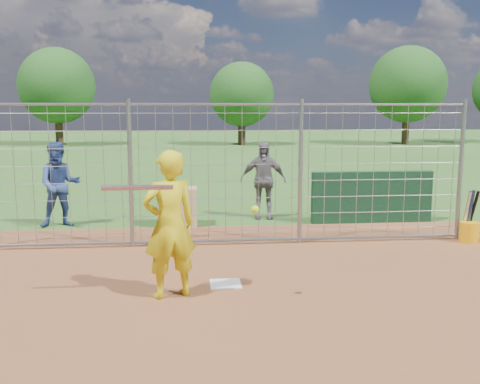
{
  "coord_description": "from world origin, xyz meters",
  "views": [
    {
      "loc": [
        -0.47,
        -7.35,
        2.45
      ],
      "look_at": [
        0.3,
        0.8,
        1.15
      ],
      "focal_mm": 40.0,
      "sensor_mm": 36.0,
      "label": 1
    }
  ],
  "objects": [
    {
      "name": "batter",
      "position": [
        -0.74,
        -0.6,
        0.96
      ],
      "size": [
        0.82,
        0.67,
        1.92
      ],
      "primitive_type": "imported",
      "rotation": [
        0.0,
        0.0,
        3.48
      ],
      "color": "#D4C612",
      "rests_on": "ground"
    },
    {
      "name": "bystander_b",
      "position": [
        1.14,
        4.27,
        0.86
      ],
      "size": [
        1.05,
        0.54,
        1.72
      ],
      "primitive_type": "imported",
      "rotation": [
        0.0,
        0.0,
        -0.12
      ],
      "color": "slate",
      "rests_on": "ground"
    },
    {
      "name": "dugout_wall",
      "position": [
        3.4,
        3.6,
        0.55
      ],
      "size": [
        2.6,
        0.2,
        1.1
      ],
      "primitive_type": "cube",
      "color": "#11381E",
      "rests_on": "ground"
    },
    {
      "name": "tree_line",
      "position": [
        3.13,
        28.13,
        3.71
      ],
      "size": [
        44.66,
        6.72,
        6.48
      ],
      "color": "#3F2B19",
      "rests_on": "ground"
    },
    {
      "name": "bystander_a",
      "position": [
        -3.14,
        3.8,
        0.88
      ],
      "size": [
        0.97,
        0.82,
        1.76
      ],
      "primitive_type": "imported",
      "rotation": [
        0.0,
        0.0,
        0.2
      ],
      "color": "navy",
      "rests_on": "ground"
    },
    {
      "name": "home_plate",
      "position": [
        0.0,
        -0.2,
        0.01
      ],
      "size": [
        0.43,
        0.43,
        0.02
      ],
      "primitive_type": "cube",
      "color": "silver",
      "rests_on": "ground"
    },
    {
      "name": "ground",
      "position": [
        0.0,
        0.0,
        0.0
      ],
      "size": [
        100.0,
        100.0,
        0.0
      ],
      "primitive_type": "plane",
      "color": "#2D591E",
      "rests_on": "ground"
    },
    {
      "name": "equipment_in_play",
      "position": [
        -0.76,
        -0.88,
        1.42
      ],
      "size": [
        1.9,
        0.23,
        0.35
      ],
      "color": "silver",
      "rests_on": "ground"
    },
    {
      "name": "equipment_bin",
      "position": [
        -0.73,
        3.66,
        0.4
      ],
      "size": [
        0.8,
        0.56,
        0.8
      ],
      "primitive_type": "cube",
      "rotation": [
        0.0,
        0.0,
        -0.01
      ],
      "color": "tan",
      "rests_on": "ground"
    },
    {
      "name": "bucket_with_bats",
      "position": [
        4.61,
        1.76,
        0.25
      ],
      "size": [
        0.34,
        0.37,
        0.97
      ],
      "color": "#EEA50C",
      "rests_on": "ground"
    },
    {
      "name": "backstop_fence",
      "position": [
        0.0,
        2.0,
        1.26
      ],
      "size": [
        9.08,
        0.08,
        2.6
      ],
      "color": "gray",
      "rests_on": "ground"
    }
  ]
}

